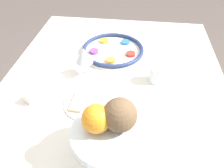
{
  "coord_description": "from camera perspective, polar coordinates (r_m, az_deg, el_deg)",
  "views": [
    {
      "loc": [
        0.66,
        0.08,
        1.35
      ],
      "look_at": [
        -0.01,
        0.0,
        0.75
      ],
      "focal_mm": 35.0,
      "sensor_mm": 36.0,
      "label": 1
    }
  ],
  "objects": [
    {
      "name": "dining_table",
      "position": [
        1.2,
        -0.05,
        -14.57
      ],
      "size": [
        1.39,
        1.0,
        0.71
      ],
      "color": "silver",
      "rests_on": "ground_plane"
    },
    {
      "name": "fork_left",
      "position": [
        1.19,
        14.29,
        7.86
      ],
      "size": [
        0.03,
        0.2,
        0.01
      ],
      "color": "silver",
      "rests_on": "dining_table"
    },
    {
      "name": "fruit_stand",
      "position": [
        0.65,
        -0.42,
        -13.25
      ],
      "size": [
        0.23,
        0.23,
        0.13
      ],
      "color": "silver",
      "rests_on": "dining_table"
    },
    {
      "name": "napkin_roll",
      "position": [
        0.96,
        -17.43,
        -0.73
      ],
      "size": [
        0.18,
        0.12,
        0.05
      ],
      "color": "white",
      "rests_on": "dining_table"
    },
    {
      "name": "bread_plate",
      "position": [
        0.87,
        -6.59,
        -4.91
      ],
      "size": [
        0.18,
        0.18,
        0.02
      ],
      "color": "silver",
      "rests_on": "dining_table"
    },
    {
      "name": "wine_glass",
      "position": [
        0.97,
        -7.38,
        7.28
      ],
      "size": [
        0.08,
        0.08,
        0.14
      ],
      "color": "silver",
      "rests_on": "dining_table"
    },
    {
      "name": "seder_plate",
      "position": [
        1.16,
        0.23,
        8.93
      ],
      "size": [
        0.32,
        0.32,
        0.03
      ],
      "color": "white",
      "rests_on": "dining_table"
    },
    {
      "name": "coconut",
      "position": [
        0.6,
        2.07,
        -8.03
      ],
      "size": [
        0.1,
        0.1,
        0.1
      ],
      "color": "brown",
      "rests_on": "fruit_stand"
    },
    {
      "name": "spoon",
      "position": [
        0.98,
        -19.88,
        -2.04
      ],
      "size": [
        0.18,
        0.08,
        0.01
      ],
      "color": "silver",
      "rests_on": "dining_table"
    },
    {
      "name": "orange_fruit",
      "position": [
        0.61,
        -4.15,
        -9.04
      ],
      "size": [
        0.08,
        0.08,
        0.08
      ],
      "color": "orange",
      "rests_on": "fruit_stand"
    },
    {
      "name": "fork_right",
      "position": [
        1.16,
        14.39,
        7.04
      ],
      "size": [
        0.02,
        0.2,
        0.01
      ],
      "color": "silver",
      "rests_on": "dining_table"
    },
    {
      "name": "cup_near",
      "position": [
        0.97,
        11.54,
        2.6
      ],
      "size": [
        0.07,
        0.07,
        0.08
      ],
      "color": "silver",
      "rests_on": "dining_table"
    }
  ]
}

